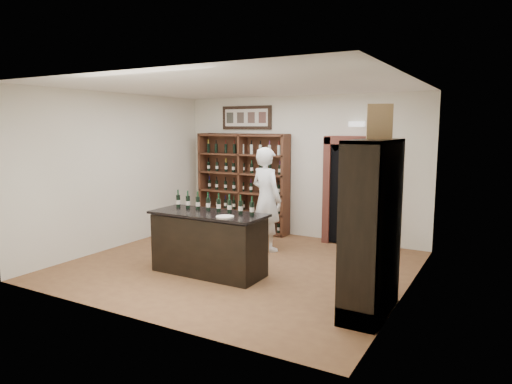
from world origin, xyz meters
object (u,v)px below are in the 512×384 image
at_px(tasting_counter, 209,243).
at_px(counter_bottle_0, 178,201).
at_px(wine_shelf, 244,183).
at_px(side_cabinet, 373,256).
at_px(shopkeeper, 266,199).
at_px(wine_crate, 380,122).

xyz_separation_m(tasting_counter, counter_bottle_0, (-0.72, 0.15, 0.61)).
bearing_deg(wine_shelf, side_cabinet, -40.21).
xyz_separation_m(tasting_counter, side_cabinet, (2.72, -0.30, 0.26)).
relative_size(wine_shelf, shopkeeper, 1.12).
distance_m(wine_shelf, counter_bottle_0, 2.81).
relative_size(tasting_counter, counter_bottle_0, 6.27).
xyz_separation_m(side_cabinet, wine_crate, (0.01, 0.04, 1.66)).
bearing_deg(shopkeeper, side_cabinet, 161.09).
xyz_separation_m(counter_bottle_0, shopkeeper, (0.86, 1.56, -0.12)).
bearing_deg(tasting_counter, shopkeeper, 85.47).
bearing_deg(side_cabinet, tasting_counter, 173.72).
relative_size(wine_shelf, wine_crate, 5.18).
height_order(wine_shelf, counter_bottle_0, wine_shelf).
height_order(shopkeeper, wine_crate, wine_crate).
distance_m(side_cabinet, wine_crate, 1.66).
distance_m(tasting_counter, side_cabinet, 2.75).
distance_m(side_cabinet, shopkeeper, 3.29).
bearing_deg(counter_bottle_0, tasting_counter, -11.44).
distance_m(wine_shelf, tasting_counter, 3.19).
xyz_separation_m(wine_shelf, wine_crate, (3.83, -3.19, 1.31)).
xyz_separation_m(tasting_counter, wine_crate, (2.73, -0.26, 1.92)).
bearing_deg(wine_shelf, tasting_counter, -69.44).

